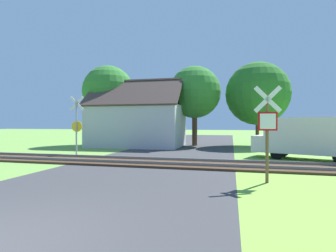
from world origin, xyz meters
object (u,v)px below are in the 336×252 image
(crossing_sign_far, at_px, (77,123))
(tree_center, at_px, (195,92))
(stop_sign_near, at_px, (267,127))
(mail_truck, at_px, (305,136))
(tree_left, at_px, (108,91))
(house, at_px, (138,124))
(tree_right, at_px, (257,94))

(crossing_sign_far, height_order, tree_center, tree_center)
(stop_sign_near, xyz_separation_m, mail_truck, (2.71, 6.39, -0.57))
(stop_sign_near, xyz_separation_m, tree_left, (-12.07, 12.98, 3.07))
(crossing_sign_far, distance_m, house, 7.56)
(tree_right, relative_size, mail_truck, 1.37)
(stop_sign_near, distance_m, crossing_sign_far, 11.08)
(tree_center, distance_m, mail_truck, 10.94)
(tree_left, xyz_separation_m, mail_truck, (14.78, -6.58, -3.64))
(tree_right, height_order, mail_truck, tree_right)
(house, relative_size, mail_truck, 1.52)
(house, height_order, tree_center, tree_center)
(crossing_sign_far, bearing_deg, house, 74.78)
(house, distance_m, tree_left, 4.40)
(crossing_sign_far, bearing_deg, tree_left, 97.19)
(house, bearing_deg, stop_sign_near, -55.19)
(tree_center, height_order, tree_left, tree_left)
(stop_sign_near, xyz_separation_m, tree_right, (1.02, 14.74, 2.70))
(stop_sign_near, height_order, crossing_sign_far, crossing_sign_far)
(stop_sign_near, height_order, tree_left, tree_left)
(crossing_sign_far, distance_m, tree_right, 15.07)
(tree_center, bearing_deg, tree_right, 7.29)
(tree_right, bearing_deg, house, -165.96)
(tree_left, bearing_deg, house, -12.95)
(tree_center, height_order, mail_truck, tree_center)
(stop_sign_near, relative_size, tree_left, 0.44)
(house, height_order, tree_left, tree_left)
(tree_center, bearing_deg, stop_sign_near, -73.00)
(crossing_sign_far, relative_size, house, 0.45)
(tree_left, bearing_deg, mail_truck, -24.01)
(house, xyz_separation_m, tree_right, (9.94, 2.49, 2.60))
(house, distance_m, tree_center, 5.68)
(tree_left, bearing_deg, tree_right, 7.66)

